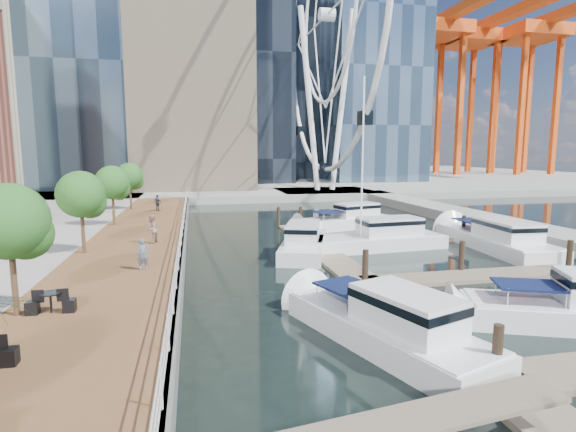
% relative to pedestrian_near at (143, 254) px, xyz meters
% --- Properties ---
extents(ground, '(520.00, 520.00, 0.00)m').
position_rel_pedestrian_near_xyz_m(ground, '(7.75, -9.46, -1.76)').
color(ground, black).
rests_on(ground, ground).
extents(boardwalk, '(6.00, 60.00, 1.00)m').
position_rel_pedestrian_near_xyz_m(boardwalk, '(-1.25, 5.54, -1.26)').
color(boardwalk, brown).
rests_on(boardwalk, ground).
extents(seawall, '(0.25, 60.00, 1.00)m').
position_rel_pedestrian_near_xyz_m(seawall, '(1.75, 5.54, -1.26)').
color(seawall, '#595954').
rests_on(seawall, ground).
extents(land_far, '(200.00, 114.00, 1.00)m').
position_rel_pedestrian_near_xyz_m(land_far, '(7.75, 92.54, -1.26)').
color(land_far, gray).
rests_on(land_far, ground).
extents(breakwater, '(4.00, 60.00, 1.00)m').
position_rel_pedestrian_near_xyz_m(breakwater, '(27.75, 10.54, -1.26)').
color(breakwater, gray).
rests_on(breakwater, ground).
extents(pier, '(14.00, 12.00, 1.00)m').
position_rel_pedestrian_near_xyz_m(pier, '(21.75, 42.54, -1.26)').
color(pier, gray).
rests_on(pier, ground).
extents(railing, '(0.10, 60.00, 1.05)m').
position_rel_pedestrian_near_xyz_m(railing, '(1.65, 5.54, -0.24)').
color(railing, white).
rests_on(railing, boardwalk).
extents(floating_docks, '(16.00, 34.00, 2.60)m').
position_rel_pedestrian_near_xyz_m(floating_docks, '(15.71, 0.52, -1.27)').
color(floating_docks, '#6D6051').
rests_on(floating_docks, ground).
extents(ferris_wheel, '(5.80, 45.60, 47.80)m').
position_rel_pedestrian_near_xyz_m(ferris_wheel, '(21.75, 42.54, 24.15)').
color(ferris_wheel, white).
rests_on(ferris_wheel, ground).
extents(port_cranes, '(40.00, 52.00, 38.00)m').
position_rel_pedestrian_near_xyz_m(port_cranes, '(75.41, 86.21, 18.24)').
color(port_cranes, '#D84C14').
rests_on(port_cranes, ground).
extents(street_trees, '(2.60, 42.60, 4.60)m').
position_rel_pedestrian_near_xyz_m(street_trees, '(-3.65, 4.54, 2.53)').
color(street_trees, '#3F2B1C').
rests_on(street_trees, ground).
extents(pedestrian_near, '(0.63, 0.48, 1.52)m').
position_rel_pedestrian_near_xyz_m(pedestrian_near, '(0.00, 0.00, 0.00)').
color(pedestrian_near, '#4D5767').
rests_on(pedestrian_near, boardwalk).
extents(pedestrian_mid, '(0.89, 1.02, 1.77)m').
position_rel_pedestrian_near_xyz_m(pedestrian_mid, '(-0.14, 6.50, 0.13)').
color(pedestrian_mid, gray).
rests_on(pedestrian_mid, boardwalk).
extents(pedestrian_far, '(0.96, 0.89, 1.58)m').
position_rel_pedestrian_near_xyz_m(pedestrian_far, '(-0.95, 22.59, 0.03)').
color(pedestrian_far, '#363E44').
rests_on(pedestrian_far, boardwalk).
extents(moored_yachts, '(18.69, 37.10, 11.50)m').
position_rel_pedestrian_near_xyz_m(moored_yachts, '(15.06, 4.12, -1.76)').
color(moored_yachts, silver).
rests_on(moored_yachts, ground).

